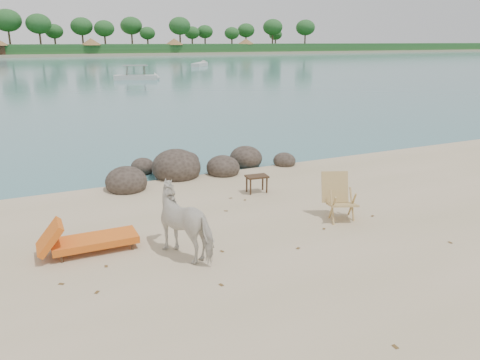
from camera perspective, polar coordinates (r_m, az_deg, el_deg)
The scene contains 11 objects.
water at distance 97.35m, azimuth -23.98°, elevation 12.86°, with size 400.00×400.00×0.00m, color #3A7175.
far_shore at distance 177.28m, azimuth -25.14°, elevation 13.81°, with size 420.00×90.00×1.40m, color tan.
far_scenery at distance 143.94m, azimuth -24.96°, elevation 14.78°, with size 420.00×18.00×9.50m.
boulders at distance 14.69m, azimuth -6.13°, elevation 1.41°, with size 6.35×2.94×1.12m.
cow at distance 9.11m, azimuth -6.36°, elevation -5.13°, with size 0.74×1.62×1.36m, color silver.
side_table at distance 12.83m, azimuth 2.05°, elevation -0.63°, with size 0.59×0.38×0.48m, color #322414, non-canonical shape.
lounge_chair at distance 9.76m, azimuth -17.29°, elevation -6.69°, with size 2.05×0.72×0.61m, color orange, non-canonical shape.
deck_chair at distance 11.06m, azimuth 12.41°, elevation -2.27°, with size 0.68×0.75×1.07m, color tan, non-canonical shape.
boat_mid at distance 53.15m, azimuth -12.63°, elevation 13.24°, with size 5.18×1.16×2.53m, color #BBBBB7, non-canonical shape.
boat_far at distance 79.93m, azimuth -4.92°, elevation 13.92°, with size 6.11×1.38×0.71m, color beige, non-canonical shape.
dead_leaves at distance 9.82m, azimuth 2.48°, elevation -7.66°, with size 7.57×6.80×0.00m.
Camera 1 is at (-3.78, -7.19, 4.04)m, focal length 35.00 mm.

